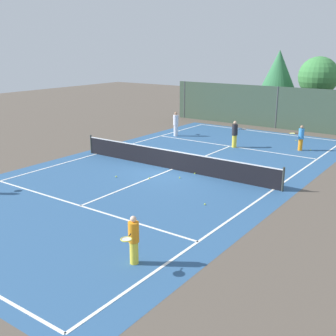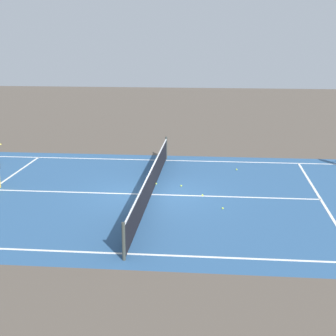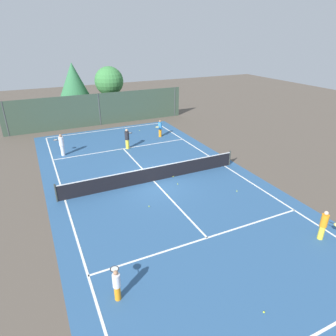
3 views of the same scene
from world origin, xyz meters
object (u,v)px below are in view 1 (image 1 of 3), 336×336
(tennis_ball_3, at_px, (205,204))
(tennis_ball_4, at_px, (195,173))
(tennis_ball_5, at_px, (296,140))
(player_3, at_px, (301,138))
(player_0, at_px, (176,124))
(tennis_ball_0, at_px, (149,178))
(tennis_ball_7, at_px, (180,178))
(tennis_ball_2, at_px, (116,177))
(player_2, at_px, (235,134))
(tennis_ball_6, at_px, (310,150))
(player_4, at_px, (134,239))

(tennis_ball_3, relative_size, tennis_ball_4, 1.00)
(tennis_ball_5, bearing_deg, player_3, -66.28)
(player_0, relative_size, tennis_ball_4, 26.00)
(tennis_ball_0, relative_size, tennis_ball_4, 1.00)
(tennis_ball_5, relative_size, tennis_ball_7, 1.00)
(tennis_ball_7, bearing_deg, tennis_ball_0, -142.20)
(tennis_ball_2, height_order, tennis_ball_4, same)
(player_2, height_order, tennis_ball_0, player_2)
(player_3, height_order, tennis_ball_6, player_3)
(player_0, relative_size, tennis_ball_0, 26.00)
(tennis_ball_7, bearing_deg, tennis_ball_3, -39.83)
(player_0, height_order, tennis_ball_5, player_0)
(tennis_ball_6, bearing_deg, tennis_ball_7, -109.69)
(tennis_ball_0, distance_m, tennis_ball_4, 2.38)
(tennis_ball_2, height_order, tennis_ball_7, same)
(tennis_ball_6, height_order, tennis_ball_7, same)
(tennis_ball_5, bearing_deg, tennis_ball_2, -108.22)
(tennis_ball_4, bearing_deg, tennis_ball_3, -52.48)
(tennis_ball_3, relative_size, tennis_ball_5, 1.00)
(player_3, bearing_deg, tennis_ball_7, -107.27)
(tennis_ball_4, xyz_separation_m, tennis_ball_7, (-0.20, -1.05, 0.00))
(player_0, height_order, player_3, player_0)
(player_3, xyz_separation_m, tennis_ball_2, (-5.41, -10.65, -0.77))
(player_4, distance_m, tennis_ball_6, 16.98)
(player_4, distance_m, tennis_ball_3, 5.38)
(player_2, bearing_deg, player_0, 171.70)
(player_2, relative_size, player_4, 1.12)
(tennis_ball_0, bearing_deg, player_0, 117.37)
(tennis_ball_6, relative_size, tennis_ball_7, 1.00)
(tennis_ball_0, height_order, tennis_ball_3, same)
(tennis_ball_0, xyz_separation_m, tennis_ball_5, (2.87, 12.38, 0.00))
(tennis_ball_2, bearing_deg, tennis_ball_5, 71.78)
(tennis_ball_4, xyz_separation_m, tennis_ball_6, (3.15, 8.30, 0.00))
(player_2, xyz_separation_m, tennis_ball_3, (3.63, -9.73, -0.83))
(tennis_ball_2, bearing_deg, tennis_ball_7, 32.36)
(player_4, xyz_separation_m, tennis_ball_2, (-6.14, 5.96, -0.74))
(player_3, distance_m, tennis_ball_5, 2.81)
(player_3, xyz_separation_m, player_4, (0.73, -16.61, -0.03))
(player_2, height_order, tennis_ball_4, player_2)
(tennis_ball_0, xyz_separation_m, tennis_ball_3, (3.96, -1.43, 0.00))
(player_4, distance_m, tennis_ball_4, 9.31)
(player_2, bearing_deg, player_4, -73.78)
(tennis_ball_0, xyz_separation_m, tennis_ball_2, (-1.45, -0.75, 0.00))
(tennis_ball_2, distance_m, tennis_ball_7, 3.09)
(player_0, relative_size, tennis_ball_2, 26.00)
(player_4, bearing_deg, tennis_ball_2, 135.87)
(tennis_ball_2, relative_size, tennis_ball_7, 1.00)
(tennis_ball_2, xyz_separation_m, tennis_ball_6, (5.96, 11.01, 0.00))
(tennis_ball_6, bearing_deg, player_0, -172.37)
(player_3, distance_m, player_4, 16.63)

